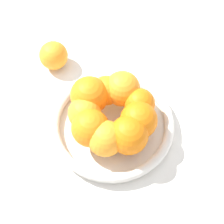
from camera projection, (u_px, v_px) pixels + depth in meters
name	position (u px, v px, depth m)	size (l,w,h in m)	color
ground_plane	(112.00, 128.00, 0.84)	(4.00, 4.00, 0.00)	silver
fruit_bowl	(112.00, 125.00, 0.83)	(0.28, 0.28, 0.03)	silver
orange_pile	(112.00, 113.00, 0.78)	(0.20, 0.20, 0.08)	orange
stray_orange	(54.00, 55.00, 0.91)	(0.07, 0.07, 0.07)	orange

